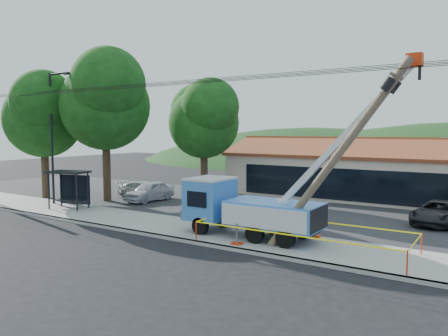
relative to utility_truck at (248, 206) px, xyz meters
name	(u,v)px	position (x,y,z in m)	size (l,w,h in m)	color
ground	(160,254)	(-1.85, -4.21, -1.59)	(120.00, 120.00, 0.00)	black
curb	(191,242)	(-1.85, -2.11, -1.51)	(60.00, 0.25, 0.15)	gray
sidewalk	(214,233)	(-1.85, -0.21, -1.51)	(60.00, 4.00, 0.15)	gray
parking_lot	(283,209)	(-1.85, 7.79, -1.54)	(60.00, 12.00, 0.10)	#28282B
strip_mall	(377,174)	(2.15, 15.77, 0.29)	(22.50, 8.53, 4.67)	#C6B39C
streetlight	(53,128)	(-15.63, 0.79, 3.72)	(2.13, 0.22, 9.00)	black
tree_west_near	(105,97)	(-13.85, 3.79, 5.94)	(7.56, 6.72, 10.80)	#332316
tree_west_far	(43,112)	(-18.85, 2.29, 4.95)	(6.84, 6.08, 9.48)	#332316
tree_lot	(204,116)	(-8.85, 8.79, 4.62)	(6.30, 5.60, 8.94)	#332316
hill_west	(311,161)	(-16.85, 50.79, -1.59)	(78.40, 56.00, 28.00)	#143413
utility_truck	(248,206)	(0.00, 0.00, 0.00)	(10.69, 3.61, 7.88)	black
leaning_pole	(341,151)	(4.69, -0.89, 2.79)	(5.77, 1.80, 7.82)	brown
bus_shelter	(70,181)	(-13.35, 0.23, 0.34)	(2.82, 2.12, 2.43)	black
caution_tape	(302,231)	(2.89, -0.40, -0.77)	(9.17, 3.12, 0.90)	red
car_silver	(150,202)	(-11.24, 5.40, -1.59)	(1.67, 4.14, 1.41)	silver
car_white	(144,199)	(-12.52, 6.17, -1.59)	(1.72, 4.24, 1.23)	silver
car_dark	(439,226)	(7.28, 8.12, -1.59)	(2.09, 4.53, 1.26)	black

